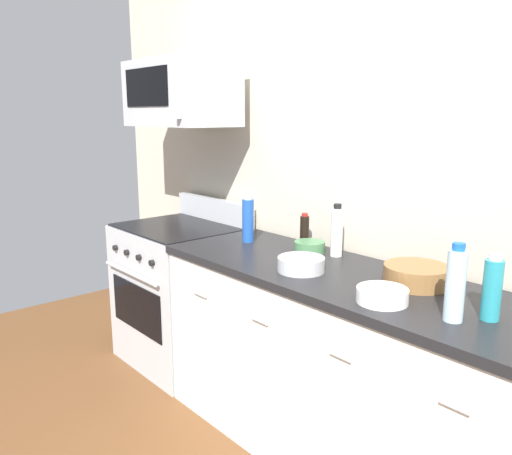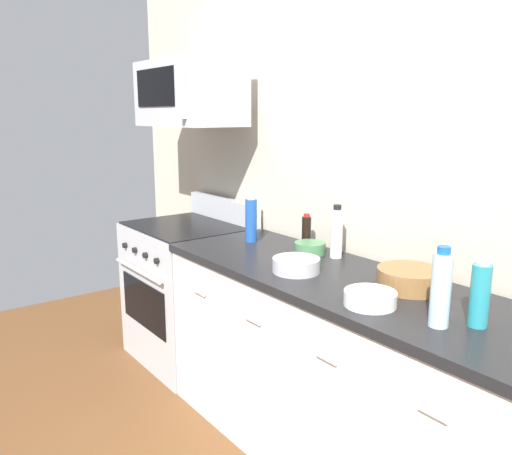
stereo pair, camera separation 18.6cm
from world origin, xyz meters
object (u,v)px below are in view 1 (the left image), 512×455
at_px(bottle_water_clear, 455,284).
at_px(microwave, 180,93).
at_px(bottle_soda_blue, 248,220).
at_px(bowl_steel_prep, 301,264).
at_px(bottle_vinegar_white, 337,231).
at_px(bowl_green_glaze, 310,247).
at_px(range_oven, 181,293).
at_px(bowl_wooden_salad, 416,274).
at_px(bottle_dish_soap, 492,289).
at_px(bowl_white_ceramic, 382,295).
at_px(bottle_soy_sauce_dark, 304,231).

bearing_deg(bottle_water_clear, microwave, 174.72).
distance_m(bottle_soda_blue, bowl_steel_prep, 0.62).
relative_size(bottle_vinegar_white, bowl_green_glaze, 1.67).
bearing_deg(bottle_vinegar_white, bowl_steel_prep, -79.09).
xyz_separation_m(range_oven, bowl_green_glaze, (1.00, 0.16, 0.48)).
height_order(bottle_vinegar_white, bowl_wooden_salad, bottle_vinegar_white).
relative_size(microwave, bowl_wooden_salad, 2.76).
height_order(bottle_water_clear, bottle_dish_soap, bottle_water_clear).
bearing_deg(bowl_steel_prep, bottle_dish_soap, 5.60).
bearing_deg(bowl_wooden_salad, bowl_green_glaze, 175.71).
xyz_separation_m(bottle_dish_soap, bowl_steel_prep, (-0.83, -0.08, -0.08)).
bearing_deg(bottle_dish_soap, bowl_white_ceramic, -157.94).
height_order(bottle_soda_blue, bottle_soy_sauce_dark, bottle_soda_blue).
xyz_separation_m(bottle_vinegar_white, bowl_steel_prep, (0.06, -0.32, -0.09)).
xyz_separation_m(range_oven, bowl_white_ceramic, (1.67, -0.17, 0.48)).
bearing_deg(range_oven, bottle_vinegar_white, 10.57).
xyz_separation_m(bottle_vinegar_white, bottle_water_clear, (0.81, -0.35, 0.00)).
distance_m(bottle_dish_soap, bowl_white_ceramic, 0.38).
xyz_separation_m(bowl_wooden_salad, bowl_white_ceramic, (0.03, -0.28, -0.02)).
distance_m(bottle_vinegar_white, bowl_wooden_salad, 0.53).
distance_m(range_oven, bottle_soy_sauce_dark, 1.07).
bearing_deg(bottle_soda_blue, microwave, -177.58).
bearing_deg(bottle_vinegar_white, bowl_wooden_salad, -11.18).
distance_m(bottle_vinegar_white, bowl_steel_prep, 0.34).
height_order(bottle_water_clear, bottle_soda_blue, bottle_water_clear).
bearing_deg(bottle_soy_sauce_dark, bottle_vinegar_white, -3.66).
bearing_deg(bottle_soy_sauce_dark, microwave, -168.55).
distance_m(bottle_dish_soap, bowl_steel_prep, 0.84).
bearing_deg(bottle_vinegar_white, bowl_white_ceramic, -34.95).
xyz_separation_m(bottle_vinegar_white, bowl_white_ceramic, (0.54, -0.38, -0.10)).
distance_m(bowl_steel_prep, bowl_wooden_salad, 0.51).
height_order(bottle_dish_soap, bowl_green_glaze, bottle_dish_soap).
bearing_deg(range_oven, microwave, 89.71).
xyz_separation_m(bottle_soda_blue, bottle_soy_sauce_dark, (0.29, 0.16, -0.04)).
distance_m(bottle_water_clear, bowl_steel_prep, 0.76).
height_order(microwave, bowl_green_glaze, microwave).
bearing_deg(bowl_wooden_salad, bottle_water_clear, -39.55).
distance_m(range_oven, bottle_soda_blue, 0.84).
bearing_deg(bottle_water_clear, bowl_wooden_salad, 140.45).
height_order(bottle_dish_soap, bowl_steel_prep, bottle_dish_soap).
xyz_separation_m(bottle_soda_blue, bowl_green_glaze, (0.39, 0.09, -0.09)).
distance_m(bottle_soy_sauce_dark, bowl_white_ceramic, 0.88).
height_order(bottle_soy_sauce_dark, bowl_white_ceramic, bottle_soy_sauce_dark).
relative_size(range_oven, bowl_steel_prep, 4.94).
xyz_separation_m(bottle_soda_blue, bowl_steel_prep, (0.58, -0.18, -0.09)).
height_order(bowl_green_glaze, bowl_white_ceramic, bowl_green_glaze).
distance_m(bowl_green_glaze, bowl_white_ceramic, 0.75).
bearing_deg(microwave, bottle_vinegar_white, 8.36).
xyz_separation_m(bottle_soy_sauce_dark, bowl_wooden_salad, (0.75, -0.12, -0.04)).
relative_size(microwave, bottle_dish_soap, 3.14).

